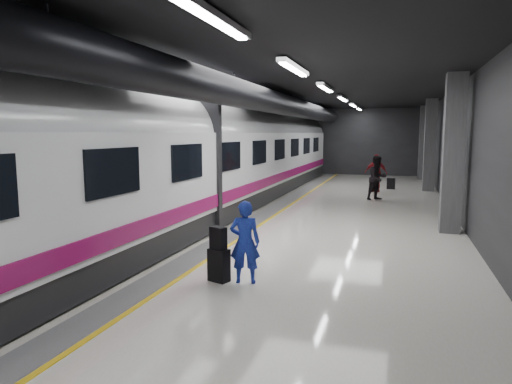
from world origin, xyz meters
The scene contains 9 objects.
ground centered at (0.00, 0.00, 0.00)m, with size 40.00×40.00×0.00m, color silver.
platform_hall centered at (-0.29, 0.96, 3.54)m, with size 10.02×40.02×4.51m.
train centered at (-3.25, 0.00, 2.07)m, with size 3.05×38.00×4.05m.
traveler_main centered at (0.35, -4.01, 0.79)m, with size 0.58×0.38×1.58m, color #1843B4.
suitcase_main centered at (-0.15, -4.09, 0.32)m, with size 0.39×0.25×0.64m, color black.
shoulder_bag centered at (-0.15, -4.10, 0.85)m, with size 0.32×0.17×0.43m, color black.
traveler_far_a centered at (2.26, 8.03, 0.94)m, with size 0.92×0.72×1.89m, color black.
traveler_far_b centered at (2.06, 10.88, 0.91)m, with size 1.07×0.45×1.82m, color maroon.
suitcase_far centered at (2.78, 12.18, 0.28)m, with size 0.38×0.25×0.56m, color black.
Camera 1 is at (3.06, -12.00, 2.83)m, focal length 32.00 mm.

